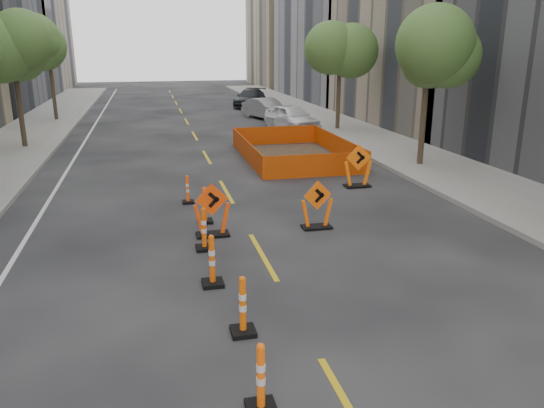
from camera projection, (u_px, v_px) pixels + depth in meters
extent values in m
plane|color=black|center=(312.00, 343.00, 9.03)|extent=(140.00, 140.00, 0.00)
cube|color=gray|center=(432.00, 164.00, 22.15)|extent=(4.00, 90.00, 0.15)
cube|color=gray|center=(462.00, 9.00, 32.90)|extent=(12.00, 16.00, 14.00)
cube|color=tan|center=(304.00, 18.00, 65.07)|extent=(12.00, 14.00, 16.00)
cylinder|color=#382B1E|center=(21.00, 117.00, 25.40)|extent=(0.24, 0.24, 3.15)
sphere|color=#4E6F2F|center=(12.00, 52.00, 24.54)|extent=(2.80, 2.80, 2.80)
cylinder|color=#382B1E|center=(54.00, 97.00, 34.72)|extent=(0.24, 0.24, 3.15)
sphere|color=#4E6F2F|center=(48.00, 50.00, 33.87)|extent=(2.80, 2.80, 2.80)
cylinder|color=#382B1E|center=(422.00, 129.00, 21.59)|extent=(0.24, 0.24, 3.15)
sphere|color=#4E6F2F|center=(429.00, 53.00, 20.73)|extent=(2.80, 2.80, 2.80)
cylinder|color=#382B1E|center=(338.00, 104.00, 30.92)|extent=(0.24, 0.24, 3.15)
sphere|color=#4E6F2F|center=(340.00, 51.00, 30.06)|extent=(2.80, 2.80, 2.80)
imported|color=white|center=(292.00, 118.00, 31.27)|extent=(2.86, 4.73, 1.51)
imported|color=gray|center=(266.00, 109.00, 36.14)|extent=(2.92, 4.44, 1.38)
imported|color=black|center=(250.00, 98.00, 43.26)|extent=(3.74, 5.24, 1.41)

